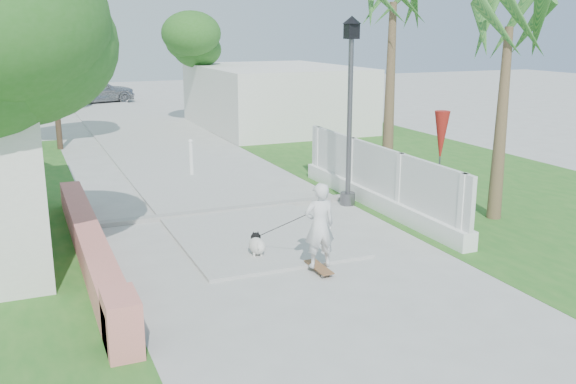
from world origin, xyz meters
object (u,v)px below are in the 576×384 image
street_lamp (350,105)px  parked_car (94,90)px  patio_umbrella (441,137)px  dog (257,245)px  bollard (191,156)px  skateboarder (294,226)px

street_lamp → parked_car: 24.91m
patio_umbrella → dog: (-5.20, -1.58, -1.45)m
bollard → dog: size_ratio=1.73×
dog → parked_car: 27.25m
patio_umbrella → dog: size_ratio=3.65×
patio_umbrella → parked_car: bearing=100.9°
bollard → patio_umbrella: (4.60, -5.50, 1.10)m
street_lamp → skateboarder: size_ratio=2.56×
patio_umbrella → skateboarder: 5.37m
skateboarder → dog: bearing=-54.4°
street_lamp → bollard: size_ratio=4.07×
dog → skateboarder: bearing=-44.0°
dog → patio_umbrella: bearing=31.4°
street_lamp → dog: size_ratio=7.04×
bollard → dog: bearing=-94.9°
street_lamp → bollard: street_lamp is taller
bollard → skateboarder: size_ratio=0.63×
bollard → dog: 7.11m
skateboarder → bollard: bearing=-87.1°
bollard → skateboarder: 7.80m
street_lamp → parked_car: bearing=97.1°
patio_umbrella → dog: patio_umbrella is taller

